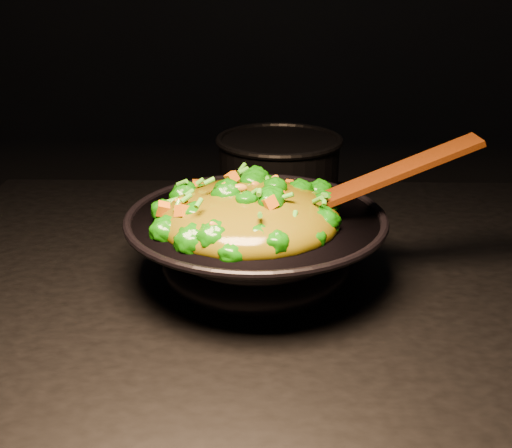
# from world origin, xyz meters

# --- Properties ---
(wok) EXTENTS (0.41, 0.41, 0.11)m
(wok) POSITION_xyz_m (-0.03, -0.03, 0.95)
(wok) COLOR black
(wok) RESTS_ON stovetop
(stir_fry) EXTENTS (0.33, 0.33, 0.09)m
(stir_fry) POSITION_xyz_m (-0.04, -0.04, 1.05)
(stir_fry) COLOR #136307
(stir_fry) RESTS_ON wok
(spatula) EXTENTS (0.31, 0.07, 0.13)m
(spatula) POSITION_xyz_m (0.14, -0.02, 1.06)
(spatula) COLOR #331604
(spatula) RESTS_ON wok
(back_pot) EXTENTS (0.27, 0.27, 0.14)m
(back_pot) POSITION_xyz_m (0.01, 0.32, 0.97)
(back_pot) COLOR black
(back_pot) RESTS_ON stovetop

